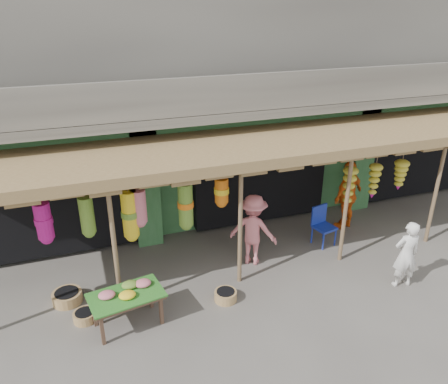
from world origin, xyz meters
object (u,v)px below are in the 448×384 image
object	(u,v)px
person_vendor	(348,195)
person_shopper	(253,230)
person_front	(406,255)
flower_table	(127,295)
blue_chair	(322,223)

from	to	relation	value
person_vendor	person_shopper	world-z (taller)	person_vendor
person_front	person_vendor	distance (m)	2.63
person_front	person_vendor	size ratio (longest dim) A/B	0.81
person_front	person_shopper	size ratio (longest dim) A/B	0.90
flower_table	blue_chair	world-z (taller)	blue_chair
flower_table	person_shopper	xyz separation A→B (m)	(2.97, 1.16, 0.20)
blue_chair	person_front	xyz separation A→B (m)	(0.68, -2.10, 0.20)
blue_chair	person_vendor	size ratio (longest dim) A/B	0.53
blue_chair	person_shopper	world-z (taller)	person_shopper
person_front	person_vendor	bearing A→B (deg)	-88.41
blue_chair	person_vendor	world-z (taller)	person_vendor
person_vendor	person_shopper	size ratio (longest dim) A/B	1.11
flower_table	blue_chair	xyz separation A→B (m)	(4.90, 1.39, -0.09)
person_shopper	blue_chair	bearing A→B (deg)	-137.15
person_front	blue_chair	bearing A→B (deg)	-62.93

